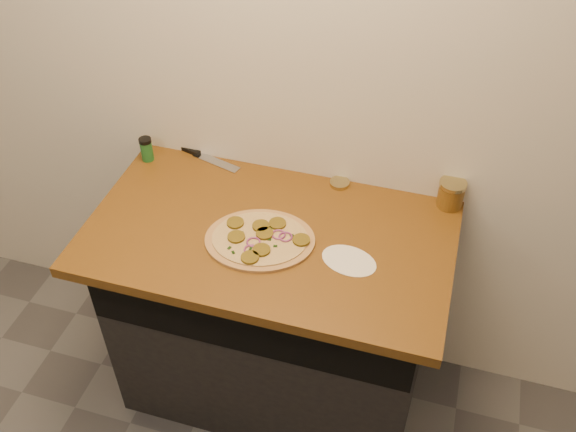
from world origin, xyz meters
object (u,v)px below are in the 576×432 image
(salsa_jar, at_px, (451,194))
(pizza, at_px, (260,239))
(chefs_knife, at_px, (201,155))
(spice_shaker, at_px, (147,149))

(salsa_jar, bearing_deg, pizza, -148.05)
(pizza, distance_m, salsa_jar, 0.67)
(chefs_knife, bearing_deg, spice_shaker, -158.32)
(pizza, distance_m, chefs_knife, 0.51)
(chefs_knife, height_order, salsa_jar, salsa_jar)
(pizza, bearing_deg, salsa_jar, 31.95)
(chefs_knife, bearing_deg, salsa_jar, -1.03)
(pizza, bearing_deg, spice_shaker, 151.17)
(chefs_knife, xyz_separation_m, salsa_jar, (0.92, -0.02, 0.05))
(pizza, distance_m, spice_shaker, 0.61)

